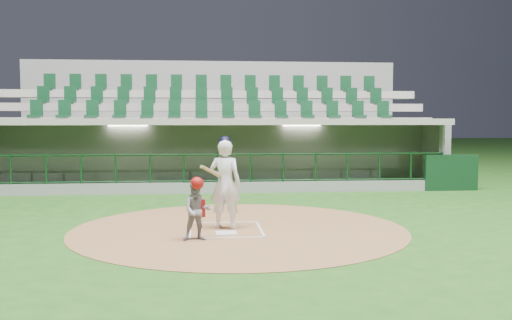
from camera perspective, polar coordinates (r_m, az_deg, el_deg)
The scene contains 8 objects.
ground at distance 12.58m, azimuth -3.14°, elevation -6.77°, with size 120.00×120.00×0.00m, color #1E4C15.
dirt_circle at distance 12.40m, azimuth -1.70°, elevation -6.90°, with size 7.20×7.20×0.01m, color brown.
home_plate at distance 11.89m, azimuth -3.00°, elevation -7.30°, with size 0.43×0.43×0.02m, color silver.
batter_box_chalk at distance 12.28m, azimuth -3.08°, elevation -6.96°, with size 1.55×1.80×0.01m.
dugout_structure at distance 20.20m, azimuth -3.75°, elevation 0.06°, with size 16.40×3.70×3.00m.
seating_deck at distance 23.28m, azimuth -4.22°, elevation 1.71°, with size 17.00×6.72×5.15m.
batter at distance 12.29m, azimuth -3.12°, elevation -2.28°, with size 0.95×0.97×2.00m.
catcher at distance 11.18m, azimuth -5.91°, elevation -4.90°, with size 0.60×0.48×1.24m.
Camera 1 is at (-0.48, -12.35, 2.35)m, focal length 40.00 mm.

